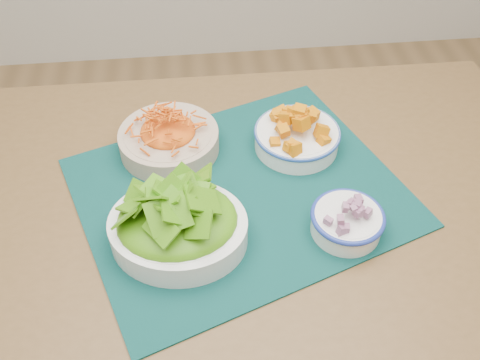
# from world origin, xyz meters

# --- Properties ---
(table) EXTENTS (1.24, 0.83, 0.75)m
(table) POSITION_xyz_m (0.17, 0.29, 0.65)
(table) COLOR brown
(table) RESTS_ON ground
(placemat) EXTENTS (0.72, 0.65, 0.00)m
(placemat) POSITION_xyz_m (0.16, 0.30, 0.75)
(placemat) COLOR black
(placemat) RESTS_ON table
(carrot_bowl) EXTENTS (0.27, 0.27, 0.07)m
(carrot_bowl) POSITION_xyz_m (0.03, 0.44, 0.79)
(carrot_bowl) COLOR #C2AA90
(carrot_bowl) RESTS_ON placemat
(squash_bowl) EXTENTS (0.20, 0.20, 0.09)m
(squash_bowl) POSITION_xyz_m (0.29, 0.42, 0.79)
(squash_bowl) COLOR white
(squash_bowl) RESTS_ON placemat
(lettuce_bowl) EXTENTS (0.27, 0.24, 0.11)m
(lettuce_bowl) POSITION_xyz_m (0.04, 0.20, 0.80)
(lettuce_bowl) COLOR white
(lettuce_bowl) RESTS_ON placemat
(onion_bowl) EXTENTS (0.15, 0.15, 0.07)m
(onion_bowl) POSITION_xyz_m (0.33, 0.19, 0.79)
(onion_bowl) COLOR white
(onion_bowl) RESTS_ON placemat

